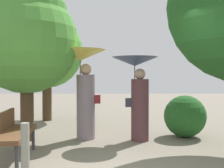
{
  "coord_description": "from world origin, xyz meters",
  "views": [
    {
      "loc": [
        -0.12,
        -3.17,
        1.47
      ],
      "look_at": [
        0.0,
        3.84,
        1.27
      ],
      "focal_mm": 44.73,
      "sensor_mm": 36.0,
      "label": 1
    }
  ],
  "objects_px": {
    "park_bench": "(11,131)",
    "tree_near_left": "(47,46)",
    "path_marker_post": "(25,151)",
    "person_right": "(137,85)",
    "tree_mid_left": "(26,34)",
    "person_left": "(83,77)"
  },
  "relations": [
    {
      "from": "park_bench",
      "to": "tree_near_left",
      "type": "bearing_deg",
      "value": -0.34
    },
    {
      "from": "tree_near_left",
      "to": "path_marker_post",
      "type": "relative_size",
      "value": 4.72
    },
    {
      "from": "tree_near_left",
      "to": "park_bench",
      "type": "bearing_deg",
      "value": -85.96
    },
    {
      "from": "person_right",
      "to": "park_bench",
      "type": "height_order",
      "value": "person_right"
    },
    {
      "from": "person_right",
      "to": "tree_near_left",
      "type": "relative_size",
      "value": 0.5
    },
    {
      "from": "tree_near_left",
      "to": "tree_mid_left",
      "type": "xyz_separation_m",
      "value": [
        0.17,
        -2.87,
        -0.03
      ]
    },
    {
      "from": "person_right",
      "to": "tree_mid_left",
      "type": "distance_m",
      "value": 2.77
    },
    {
      "from": "tree_near_left",
      "to": "path_marker_post",
      "type": "height_order",
      "value": "tree_near_left"
    },
    {
      "from": "person_left",
      "to": "path_marker_post",
      "type": "xyz_separation_m",
      "value": [
        -0.59,
        -2.58,
        -1.04
      ]
    },
    {
      "from": "person_left",
      "to": "tree_near_left",
      "type": "xyz_separation_m",
      "value": [
        -1.42,
        2.7,
        1.01
      ]
    },
    {
      "from": "person_left",
      "to": "path_marker_post",
      "type": "bearing_deg",
      "value": 170.8
    },
    {
      "from": "park_bench",
      "to": "tree_mid_left",
      "type": "relative_size",
      "value": 0.41
    },
    {
      "from": "person_right",
      "to": "path_marker_post",
      "type": "xyz_separation_m",
      "value": [
        -1.85,
        -2.37,
        -0.85
      ]
    },
    {
      "from": "person_left",
      "to": "tree_mid_left",
      "type": "bearing_deg",
      "value": 101.2
    },
    {
      "from": "tree_mid_left",
      "to": "path_marker_post",
      "type": "bearing_deg",
      "value": -74.68
    },
    {
      "from": "person_right",
      "to": "tree_mid_left",
      "type": "xyz_separation_m",
      "value": [
        -2.51,
        0.05,
        1.17
      ]
    },
    {
      "from": "park_bench",
      "to": "tree_mid_left",
      "type": "xyz_separation_m",
      "value": [
        -0.14,
        1.47,
        1.92
      ]
    },
    {
      "from": "tree_near_left",
      "to": "path_marker_post",
      "type": "bearing_deg",
      "value": -81.1
    },
    {
      "from": "person_left",
      "to": "person_right",
      "type": "relative_size",
      "value": 1.1
    },
    {
      "from": "park_bench",
      "to": "path_marker_post",
      "type": "height_order",
      "value": "park_bench"
    },
    {
      "from": "park_bench",
      "to": "path_marker_post",
      "type": "xyz_separation_m",
      "value": [
        0.52,
        -0.95,
        -0.11
      ]
    },
    {
      "from": "park_bench",
      "to": "person_left",
      "type": "bearing_deg",
      "value": -38.53
    }
  ]
}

